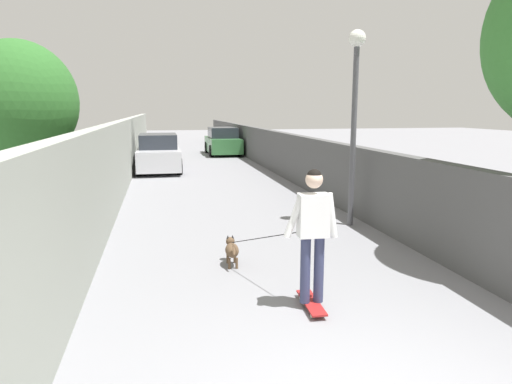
# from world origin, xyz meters

# --- Properties ---
(ground_plane) EXTENTS (80.00, 80.00, 0.00)m
(ground_plane) POSITION_xyz_m (14.00, 0.00, 0.00)
(ground_plane) COLOR gray
(wall_left) EXTENTS (48.00, 0.30, 2.19)m
(wall_left) POSITION_xyz_m (12.00, 2.94, 1.10)
(wall_left) COLOR #999E93
(wall_left) RESTS_ON ground
(fence_right) EXTENTS (48.00, 0.30, 1.67)m
(fence_right) POSITION_xyz_m (12.00, -2.94, 0.84)
(fence_right) COLOR #4C4C4C
(fence_right) RESTS_ON ground
(tree_left_mid) EXTENTS (2.29, 2.29, 3.94)m
(tree_left_mid) POSITION_xyz_m (7.50, 4.49, 2.68)
(tree_left_mid) COLOR brown
(tree_left_mid) RESTS_ON ground
(lamp_post) EXTENTS (0.36, 0.36, 4.19)m
(lamp_post) POSITION_xyz_m (6.45, -2.39, 2.88)
(lamp_post) COLOR #4C4C51
(lamp_post) RESTS_ON ground
(skateboard) EXTENTS (0.81, 0.24, 0.08)m
(skateboard) POSITION_xyz_m (2.55, -0.14, 0.07)
(skateboard) COLOR maroon
(skateboard) RESTS_ON ground
(person_skateboarder) EXTENTS (0.24, 0.71, 1.74)m
(person_skateboarder) POSITION_xyz_m (2.55, -0.14, 1.11)
(person_skateboarder) COLOR #333859
(person_skateboarder) RESTS_ON skateboard
(dog) EXTENTS (2.15, 0.89, 1.06)m
(dog) POSITION_xyz_m (4.37, 0.61, 0.27)
(dog) COLOR brown
(dog) RESTS_ON ground
(car_near) EXTENTS (4.15, 1.80, 1.54)m
(car_near) POSITION_xyz_m (16.54, 1.79, 0.71)
(car_near) COLOR silver
(car_near) RESTS_ON ground
(car_far) EXTENTS (3.93, 1.80, 1.54)m
(car_far) POSITION_xyz_m (22.89, -1.79, 0.71)
(car_far) COLOR #336B38
(car_far) RESTS_ON ground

